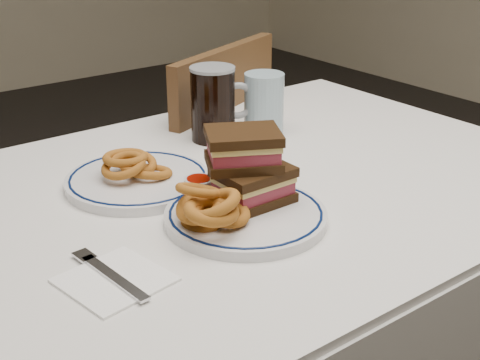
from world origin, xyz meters
TOP-DOWN VIEW (x-y plane):
  - dining_table at (0.00, 0.00)m, footprint 1.27×0.87m
  - chair_far at (0.22, 0.48)m, footprint 0.54×0.54m
  - main_plate at (-0.07, -0.13)m, footprint 0.26×0.26m
  - reuben_sandwich at (-0.04, -0.10)m, footprint 0.15×0.14m
  - onion_rings_main at (-0.14, -0.13)m, footprint 0.12×0.12m
  - ketchup_ramekin at (-0.09, -0.03)m, footprint 0.05×0.05m
  - beer_mug at (0.11, 0.21)m, footprint 0.13×0.09m
  - water_glass at (0.22, 0.18)m, footprint 0.08×0.08m
  - far_plate at (-0.13, 0.10)m, footprint 0.26×0.26m
  - onion_rings_far at (-0.14, 0.11)m, footprint 0.13×0.11m
  - napkin_fork at (-0.32, -0.16)m, footprint 0.15×0.17m

SIDE VIEW (x-z plane):
  - chair_far at x=0.22m, z-range 0.04..0.93m
  - dining_table at x=0.00m, z-range 0.27..1.02m
  - napkin_fork at x=-0.32m, z-range 0.75..0.76m
  - far_plate at x=-0.13m, z-range 0.75..0.77m
  - main_plate at x=-0.07m, z-range 0.75..0.77m
  - ketchup_ramekin at x=-0.09m, z-range 0.77..0.80m
  - onion_rings_far at x=-0.14m, z-range 0.76..0.82m
  - onion_rings_main at x=-0.14m, z-range 0.76..0.84m
  - water_glass at x=0.22m, z-range 0.75..0.88m
  - reuben_sandwich at x=-0.04m, z-range 0.77..0.89m
  - beer_mug at x=0.11m, z-range 0.75..0.91m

